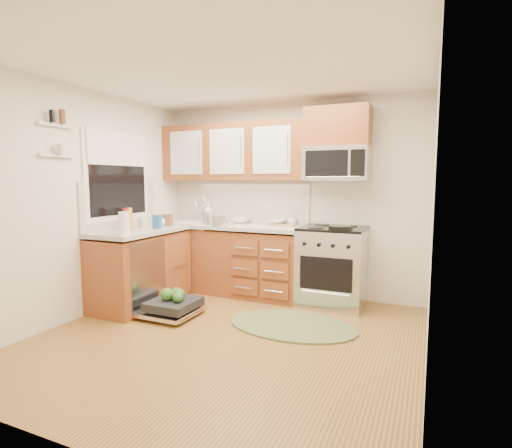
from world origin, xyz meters
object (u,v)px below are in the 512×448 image
at_px(sink, 195,231).
at_px(paper_towel_roll, 124,223).
at_px(stock_pot, 219,220).
at_px(bowl_b, 241,220).
at_px(rug, 292,325).
at_px(range, 332,266).
at_px(bowl_a, 275,222).
at_px(dishwasher, 171,307).
at_px(cutting_board, 286,225).
at_px(upper_cabinets, 233,152).
at_px(skillet, 340,228).
at_px(microwave, 337,164).
at_px(cup, 292,221).

xyz_separation_m(sink, paper_towel_roll, (0.00, -1.38, 0.25)).
distance_m(sink, stock_pot, 0.57).
bearing_deg(bowl_b, rug, -43.67).
bearing_deg(range, bowl_a, 168.00).
relative_size(dishwasher, cutting_board, 2.78).
bearing_deg(sink, paper_towel_roll, -90.00).
xyz_separation_m(upper_cabinets, paper_towel_roll, (-0.52, -1.53, -0.83)).
bearing_deg(skillet, upper_cabinets, 165.60).
relative_size(microwave, rug, 0.56).
relative_size(stock_pot, bowl_b, 0.90).
bearing_deg(stock_pot, upper_cabinets, 85.96).
height_order(stock_pot, cutting_board, stock_pot).
relative_size(range, sink, 1.53).
distance_m(range, sink, 1.96).
bearing_deg(dishwasher, bowl_b, 79.72).
bearing_deg(rug, dishwasher, -169.32).
height_order(paper_towel_roll, bowl_a, paper_towel_roll).
bearing_deg(cup, rug, -70.87).
bearing_deg(cutting_board, paper_towel_roll, -131.43).
xyz_separation_m(range, cup, (-0.59, 0.22, 0.50)).
bearing_deg(cutting_board, dishwasher, -126.79).
distance_m(upper_cabinets, bowl_a, 1.10).
bearing_deg(upper_cabinets, rug, -40.48).
distance_m(range, stock_pot, 1.53).
height_order(sink, dishwasher, sink).
xyz_separation_m(upper_cabinets, sink, (-0.52, -0.16, -1.07)).
distance_m(skillet, cutting_board, 0.83).
bearing_deg(skillet, stock_pot, 178.30).
height_order(upper_cabinets, microwave, upper_cabinets).
distance_m(sink, bowl_b, 0.67).
xyz_separation_m(microwave, sink, (-1.93, -0.13, -0.90)).
height_order(sink, cup, cup).
bearing_deg(stock_pot, bowl_a, 30.68).
height_order(microwave, bowl_b, microwave).
distance_m(microwave, cup, 0.94).
bearing_deg(dishwasher, rug, 10.68).
bearing_deg(stock_pot, dishwasher, -96.79).
relative_size(cutting_board, bowl_b, 1.03).
distance_m(sink, paper_towel_roll, 1.40).
height_order(dishwasher, cutting_board, cutting_board).
bearing_deg(upper_cabinets, microwave, -1.02).
bearing_deg(bowl_b, cup, 3.99).
xyz_separation_m(bowl_a, cup, (0.21, 0.05, 0.02)).
distance_m(sink, dishwasher, 1.38).
relative_size(microwave, cup, 6.33).
relative_size(bowl_b, cup, 2.04).
relative_size(dishwasher, bowl_b, 2.86).
distance_m(stock_pot, paper_towel_roll, 1.28).
height_order(bowl_a, bowl_b, bowl_b).
bearing_deg(skillet, paper_towel_roll, -151.17).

